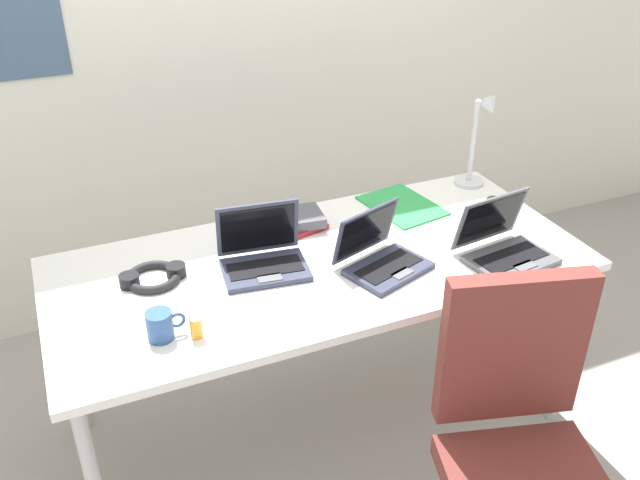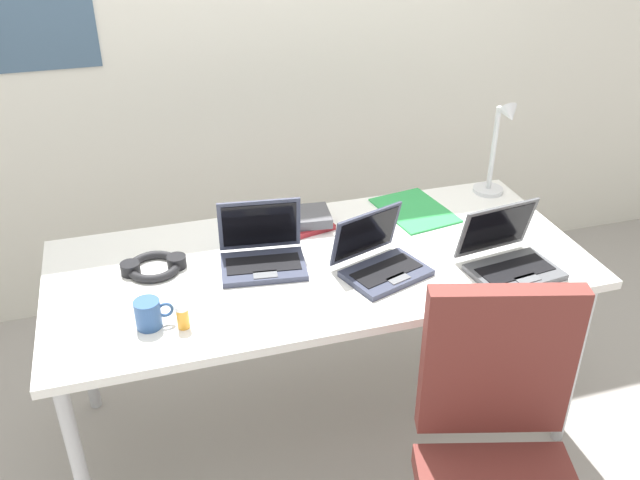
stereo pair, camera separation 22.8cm
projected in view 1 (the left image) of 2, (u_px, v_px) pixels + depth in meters
ground_plane at (320, 420)px, 2.70m from camera, size 12.00×12.00×0.00m
wall_back at (218, 22)px, 2.91m from camera, size 6.00×0.13×2.60m
desk at (320, 274)px, 2.35m from camera, size 1.80×0.80×0.74m
desk_lamp at (478, 142)px, 2.71m from camera, size 0.12×0.18×0.40m
laptop_far_corner at (263, 257)px, 2.26m from camera, size 0.30×0.25×0.21m
laptop_mid_desk at (505, 247)px, 2.32m from camera, size 0.31×0.28×0.21m
laptop_back_left at (381, 257)px, 2.26m from camera, size 0.32×0.30×0.20m
computer_mouse at (498, 202)px, 2.66m from camera, size 0.08×0.11×0.03m
cell_phone at (475, 218)px, 2.57m from camera, size 0.12×0.15×0.01m
headphones at (153, 277)px, 2.21m from camera, size 0.21×0.18×0.04m
pill_bottle at (196, 325)px, 1.95m from camera, size 0.04×0.04×0.08m
book_stack at (299, 220)px, 2.51m from camera, size 0.19×0.18×0.06m
paper_folder_back_left at (402, 206)px, 2.66m from camera, size 0.28×0.34×0.01m
coffee_mug at (161, 325)px, 1.94m from camera, size 0.11×0.08×0.09m
office_chair at (519, 476)px, 1.96m from camera, size 0.55×0.60×0.97m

